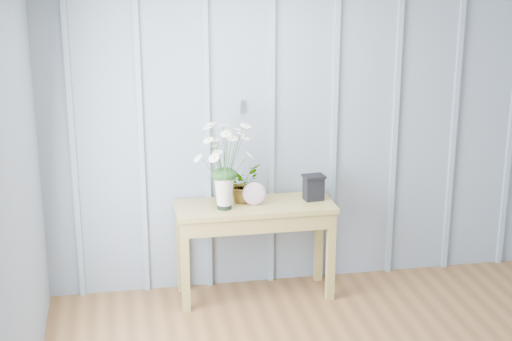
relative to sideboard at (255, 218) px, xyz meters
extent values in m
cube|color=gray|center=(0.43, 0.25, 0.61)|extent=(4.00, 0.01, 2.50)
cube|color=#B9B9BE|center=(-0.05, 0.24, 0.81)|extent=(0.03, 0.01, 0.10)
cube|color=#8097A4|center=(-1.32, 0.24, 0.61)|extent=(0.04, 0.03, 2.50)
cube|color=#8097A4|center=(-0.82, 0.24, 0.61)|extent=(0.04, 0.03, 2.50)
cube|color=#8097A4|center=(-0.32, 0.24, 0.61)|extent=(0.04, 0.03, 2.50)
cube|color=#8097A4|center=(0.18, 0.24, 0.61)|extent=(0.04, 0.03, 2.50)
cube|color=#8097A4|center=(0.68, 0.24, 0.61)|extent=(0.04, 0.03, 2.50)
cube|color=#8097A4|center=(1.18, 0.24, 0.61)|extent=(0.04, 0.03, 2.50)
cube|color=#8097A4|center=(1.68, 0.24, 0.61)|extent=(0.04, 0.03, 2.50)
cube|color=#8097A4|center=(2.18, 0.24, 0.61)|extent=(0.04, 0.03, 2.50)
cube|color=olive|center=(0.00, 0.00, 0.09)|extent=(1.20, 0.45, 0.04)
cube|color=olive|center=(0.00, 0.00, 0.01)|extent=(1.13, 0.42, 0.12)
cube|color=olive|center=(-0.56, -0.18, -0.28)|extent=(0.06, 0.06, 0.71)
cube|color=olive|center=(0.55, -0.18, -0.28)|extent=(0.06, 0.06, 0.71)
cube|color=olive|center=(-0.56, 0.18, -0.28)|extent=(0.06, 0.06, 0.71)
cube|color=olive|center=(0.55, 0.18, -0.28)|extent=(0.06, 0.06, 0.71)
cylinder|color=black|center=(-0.24, -0.06, 0.15)|extent=(0.11, 0.11, 0.07)
cone|color=beige|center=(-0.24, -0.06, 0.25)|extent=(0.17, 0.17, 0.25)
ellipsoid|color=#163D16|center=(-0.24, -0.06, 0.38)|extent=(0.20, 0.16, 0.10)
imported|color=#163D16|center=(-0.08, 0.08, 0.26)|extent=(0.35, 0.35, 0.29)
ellipsoid|color=#85516B|center=(-0.01, -0.03, 0.21)|extent=(0.19, 0.08, 0.18)
cube|color=black|center=(0.46, 0.02, 0.20)|extent=(0.15, 0.12, 0.18)
cube|color=black|center=(0.46, 0.02, 0.30)|extent=(0.17, 0.14, 0.02)
camera|label=1|loc=(-1.01, -5.50, 2.07)|focal=55.00mm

